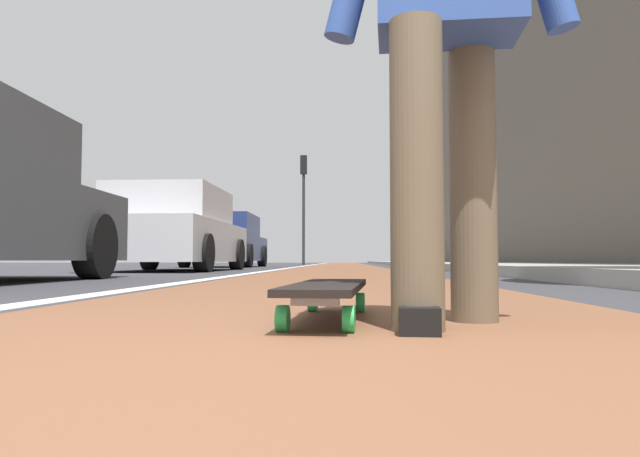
% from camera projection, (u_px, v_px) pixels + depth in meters
% --- Properties ---
extents(ground_plane, '(80.00, 80.00, 0.00)m').
position_uv_depth(ground_plane, '(339.00, 271.00, 10.41)').
color(ground_plane, '#38383D').
extents(bike_lane_paint, '(56.00, 2.19, 0.00)m').
position_uv_depth(bike_lane_paint, '(342.00, 265.00, 24.37)').
color(bike_lane_paint, brown).
rests_on(bike_lane_paint, ground).
extents(lane_stripe_white, '(52.00, 0.16, 0.01)m').
position_uv_depth(lane_stripe_white, '(306.00, 266.00, 20.43)').
color(lane_stripe_white, silver).
rests_on(lane_stripe_white, ground).
extents(sidewalk_curb, '(52.00, 3.20, 0.13)m').
position_uv_depth(sidewalk_curb, '(453.00, 264.00, 18.25)').
color(sidewalk_curb, '#9E9B93').
rests_on(sidewalk_curb, ground).
extents(building_facade, '(40.00, 1.20, 13.49)m').
position_uv_depth(building_facade, '(498.00, 88.00, 22.50)').
color(building_facade, '#635B51').
rests_on(building_facade, ground).
extents(skateboard, '(0.85, 0.26, 0.11)m').
position_uv_depth(skateboard, '(328.00, 290.00, 1.81)').
color(skateboard, green).
rests_on(skateboard, ground).
extents(parked_car_mid, '(4.22, 2.06, 1.46)m').
position_uv_depth(parked_car_mid, '(173.00, 232.00, 10.58)').
color(parked_car_mid, silver).
rests_on(parked_car_mid, ground).
extents(parked_car_far, '(4.30, 1.90, 1.47)m').
position_uv_depth(parked_car_far, '(226.00, 242.00, 16.74)').
color(parked_car_far, navy).
rests_on(parked_car_far, ground).
extents(traffic_light, '(0.33, 0.28, 4.69)m').
position_uv_depth(traffic_light, '(304.00, 190.00, 25.39)').
color(traffic_light, '#2D2D2D').
rests_on(traffic_light, ground).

